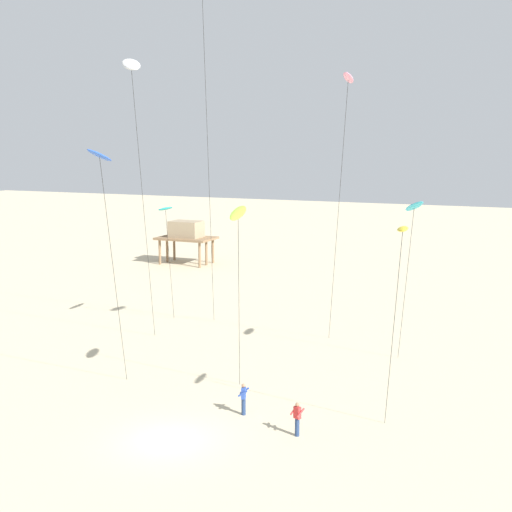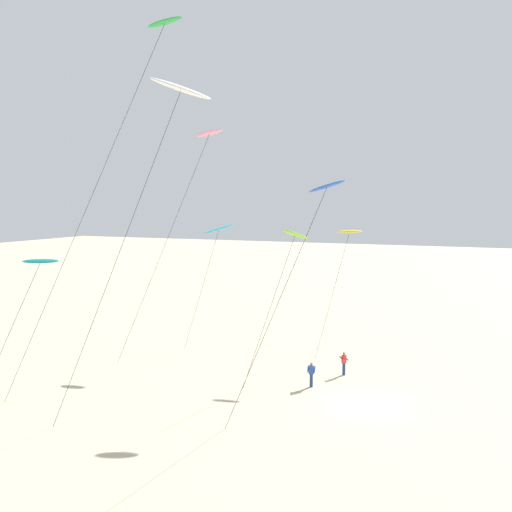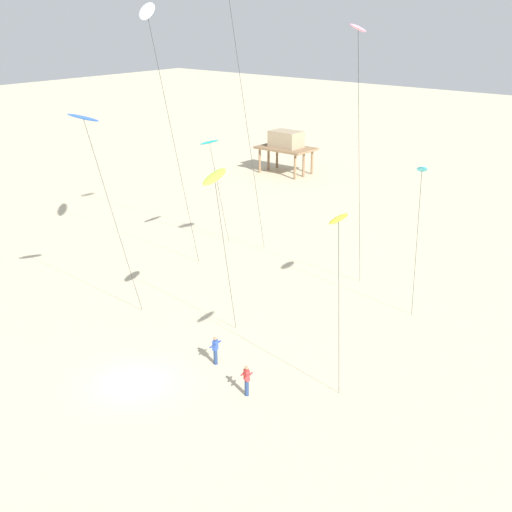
{
  "view_description": "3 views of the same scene",
  "coord_description": "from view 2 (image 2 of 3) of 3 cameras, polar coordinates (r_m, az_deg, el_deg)",
  "views": [
    {
      "loc": [
        16.09,
        -26.91,
        13.86
      ],
      "look_at": [
        -0.21,
        10.78,
        7.15
      ],
      "focal_mm": 49.23,
      "sensor_mm": 36.0,
      "label": 1
    },
    {
      "loc": [
        -33.65,
        -6.78,
        12.41
      ],
      "look_at": [
        -1.55,
        6.78,
        9.05
      ],
      "focal_mm": 39.85,
      "sensor_mm": 36.0,
      "label": 2
    },
    {
      "loc": [
        25.42,
        -20.54,
        18.83
      ],
      "look_at": [
        3.39,
        5.96,
        6.21
      ],
      "focal_mm": 48.94,
      "sensor_mm": 36.0,
      "label": 3
    }
  ],
  "objects": [
    {
      "name": "ground_plane",
      "position": [
        36.5,
        11.17,
        -14.47
      ],
      "size": [
        260.0,
        260.0,
        0.0
      ],
      "primitive_type": "plane",
      "color": "beige"
    },
    {
      "name": "kite_green",
      "position": [
        36.26,
        -9.57,
        21.27
      ],
      "size": [
        4.81,
        10.49,
        23.29
      ],
      "color": "green",
      "rests_on": "ground"
    },
    {
      "name": "kite_teal",
      "position": [
        33.49,
        -20.9,
        -0.66
      ],
      "size": [
        2.23,
        5.1,
        9.33
      ],
      "color": "teal",
      "rests_on": "ground"
    },
    {
      "name": "kite_yellow",
      "position": [
        44.84,
        9.31,
        2.24
      ],
      "size": [
        1.54,
        3.37,
        10.26
      ],
      "color": "yellow",
      "rests_on": "ground"
    },
    {
      "name": "kite_white",
      "position": [
        31.18,
        -7.64,
        16.12
      ],
      "size": [
        4.44,
        8.2,
        18.96
      ],
      "color": "white",
      "rests_on": "ground"
    },
    {
      "name": "kite_cyan",
      "position": [
        47.07,
        -3.79,
        2.58
      ],
      "size": [
        2.11,
        3.95,
        10.62
      ],
      "color": "#33BFE0",
      "rests_on": "ground"
    },
    {
      "name": "kite_pink",
      "position": [
        43.35,
        -4.89,
        11.72
      ],
      "size": [
        3.44,
        7.65,
        17.87
      ],
      "color": "pink",
      "rests_on": "ground"
    },
    {
      "name": "kite_lime",
      "position": [
        36.94,
        3.85,
        1.94
      ],
      "size": [
        1.73,
        4.07,
        10.75
      ],
      "color": "#8CD833",
      "rests_on": "ground"
    },
    {
      "name": "kite_blue",
      "position": [
        30.35,
        6.91,
        6.45
      ],
      "size": [
        2.55,
        5.99,
        13.61
      ],
      "color": "blue",
      "rests_on": "ground"
    },
    {
      "name": "kite_flyer_nearest",
      "position": [
        38.99,
        5.57,
        -11.7
      ],
      "size": [
        0.61,
        0.63,
        1.67
      ],
      "color": "navy",
      "rests_on": "ground"
    },
    {
      "name": "kite_flyer_middle",
      "position": [
        41.8,
        8.82,
        -10.55
      ],
      "size": [
        0.68,
        0.67,
        1.67
      ],
      "color": "navy",
      "rests_on": "ground"
    }
  ]
}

